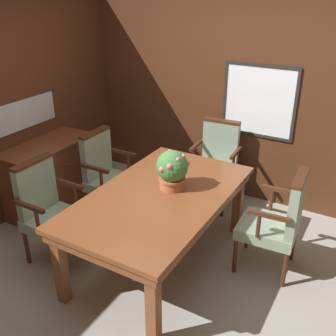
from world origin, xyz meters
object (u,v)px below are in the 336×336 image
Objects in this scene: potted_plant at (172,169)px; sideboard_cabinet at (51,176)px; dining_table at (160,203)px; chair_head_far at (216,161)px; chair_left_far at (107,173)px; chair_left_near at (49,209)px; chair_right_far at (278,220)px.

sideboard_cabinet is (-1.69, 0.09, -0.54)m from potted_plant.
chair_head_far is at bearing 91.21° from dining_table.
chair_left_far reaches higher than sideboard_cabinet.
sideboard_cabinet reaches higher than dining_table.
chair_left_far is at bearing 164.28° from potted_plant.
chair_left_near is at bearing -45.50° from sideboard_cabinet.
chair_right_far is 2.65m from sideboard_cabinet.
chair_right_far reaches higher than dining_table.
potted_plant is 1.78m from sideboard_cabinet.
chair_left_far is 0.73m from sideboard_cabinet.
potted_plant reaches higher than sideboard_cabinet.
chair_left_far is 0.92× the size of sideboard_cabinet.
chair_left_near reaches higher than sideboard_cabinet.
chair_right_far is 0.92× the size of sideboard_cabinet.
sideboard_cabinet is at bearing 171.39° from dining_table.
chair_left_far reaches higher than dining_table.
potted_plant reaches higher than chair_right_far.
sideboard_cabinet is at bearing 176.94° from potted_plant.
dining_table is 1.72× the size of sideboard_cabinet.
chair_head_far and chair_left_far have the same top height.
chair_head_far reaches higher than dining_table.
chair_left_far is 2.76× the size of potted_plant.
chair_left_near reaches higher than dining_table.
dining_table is at bearing -8.61° from sideboard_cabinet.
chair_left_far is at bearing 15.50° from sideboard_cabinet.
chair_head_far is at bearing -45.25° from chair_left_far.
chair_head_far is 0.92× the size of sideboard_cabinet.
dining_table is at bearing -114.57° from chair_left_far.
chair_head_far is (-0.03, 1.37, -0.12)m from dining_table.
dining_table is 1.88× the size of chair_head_far.
chair_left_far is (-0.96, 0.44, -0.12)m from dining_table.
chair_left_far and chair_left_near have the same top height.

